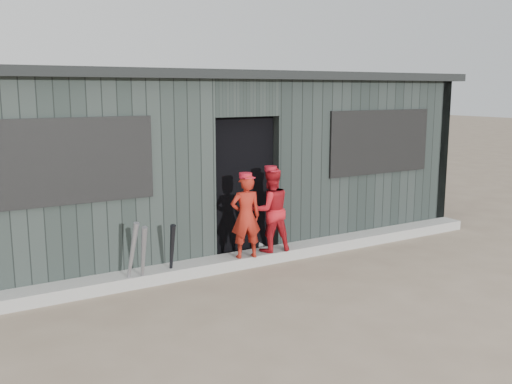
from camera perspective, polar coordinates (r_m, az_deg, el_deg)
ground at (r=6.54m, az=8.36°, el=-11.09°), size 80.00×80.00×0.00m
curb at (r=7.92m, az=-0.08°, el=-6.58°), size 8.00×0.36×0.15m
bat_left at (r=6.91m, az=-12.32°, el=-6.28°), size 0.15×0.31×0.86m
bat_mid at (r=6.94m, az=-11.22°, el=-6.41°), size 0.10×0.32×0.80m
bat_right at (r=7.17m, az=-8.42°, el=-5.97°), size 0.11×0.29×0.75m
player_red_left at (r=7.54m, az=-1.04°, el=-2.46°), size 0.46×0.36×1.12m
player_red_right at (r=7.84m, az=1.47°, el=-1.80°), size 0.62×0.52×1.16m
player_grey_back at (r=8.42m, az=0.39°, el=-1.33°), size 0.78×0.66×1.36m
dugout at (r=9.13m, az=-5.56°, el=3.40°), size 8.30×3.30×2.62m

